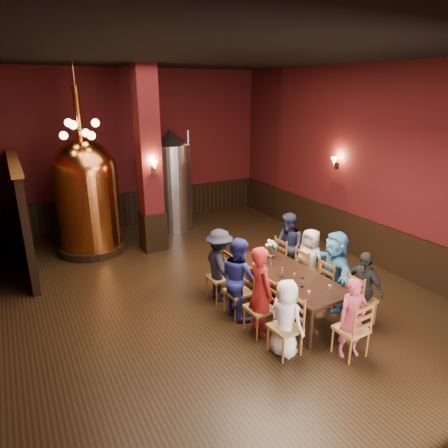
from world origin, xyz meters
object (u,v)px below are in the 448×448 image
dining_table (287,276)px  rose_vase (272,246)px  person_1 (260,291)px  person_0 (286,318)px  steel_vessel (171,181)px  copper_kettle (87,195)px  person_2 (238,277)px

dining_table → rose_vase: rose_vase is taller
person_1 → rose_vase: 1.50m
person_1 → person_0: bearing=-175.9°
steel_vessel → dining_table: bearing=-88.6°
copper_kettle → rose_vase: 4.86m
person_2 → steel_vessel: (0.73, 5.04, 0.69)m
steel_vessel → rose_vase: (0.29, -4.60, -0.44)m
person_2 → rose_vase: person_2 is taller
person_2 → copper_kettle: copper_kettle is taller
rose_vase → steel_vessel: bearing=93.6°
person_1 → rose_vase: (0.99, 1.10, 0.21)m
dining_table → person_0: (-0.81, -1.03, -0.06)m
person_0 → copper_kettle: size_ratio=0.31×
dining_table → copper_kettle: (-2.57, 4.74, 0.78)m
steel_vessel → copper_kettle: bearing=-166.2°
person_0 → person_1: size_ratio=0.80×
steel_vessel → person_0: bearing=-96.1°
person_2 → copper_kettle: bearing=17.8°
dining_table → copper_kettle: size_ratio=0.61×
dining_table → person_0: person_0 is taller
person_0 → copper_kettle: bearing=3.2°
steel_vessel → person_2: bearing=-98.3°
dining_table → person_2: bearing=158.8°
person_0 → person_2: person_2 is taller
person_2 → copper_kettle: (-1.71, 4.44, 0.72)m
dining_table → person_1: person_1 is taller
person_1 → copper_kettle: 5.43m
person_1 → copper_kettle: (-1.73, 5.10, 0.68)m
copper_kettle → steel_vessel: size_ratio=1.40×
person_0 → rose_vase: person_0 is taller
dining_table → copper_kettle: copper_kettle is taller
copper_kettle → person_1: bearing=-71.2°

